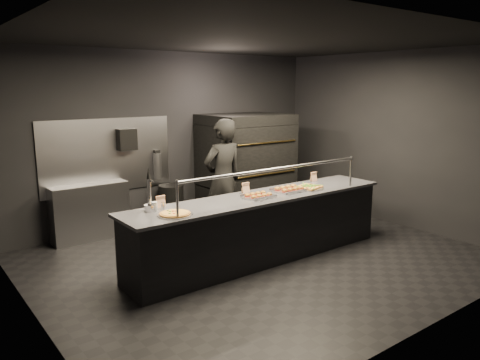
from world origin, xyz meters
The scene contains 15 objects.
room centered at (-0.02, 0.05, 1.50)m, with size 6.04×6.00×3.00m.
service_counter centered at (0.00, 0.00, 0.46)m, with size 4.10×0.78×1.37m.
pizza_oven centered at (1.20, 1.90, 0.97)m, with size 1.50×1.23×1.91m.
prep_shelf centered at (-1.60, 2.32, 0.45)m, with size 1.20×0.35×0.90m, color #99999E.
towel_dispenser centered at (-0.90, 2.39, 1.55)m, with size 0.30×0.20×0.35m, color black.
fire_extinguisher centered at (-0.35, 2.40, 1.06)m, with size 0.14×0.14×0.51m.
beer_tap centered at (-1.60, 0.20, 1.07)m, with size 0.14×0.20×0.53m.
round_pizza centered at (-1.45, -0.15, 0.94)m, with size 0.42×0.42×0.03m.
slider_tray_a centered at (-0.10, -0.05, 0.94)m, with size 0.48×0.42×0.06m.
slider_tray_b centered at (0.50, -0.02, 0.95)m, with size 0.52×0.42×0.07m.
square_pizza centered at (0.85, -0.06, 0.94)m, with size 0.44×0.44×0.05m.
condiment_jar centered at (-1.52, 0.17, 0.97)m, with size 0.17×0.07×0.11m.
tent_cards centered at (-0.05, 0.28, 1.00)m, with size 2.84×0.04×0.15m.
trash_bin centered at (-0.20, 2.22, 0.36)m, with size 0.43×0.43×0.72m, color black.
worker centered at (0.13, 1.11, 0.96)m, with size 0.70×0.46×1.92m, color black.
Camera 1 is at (-4.05, -4.82, 2.40)m, focal length 35.00 mm.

